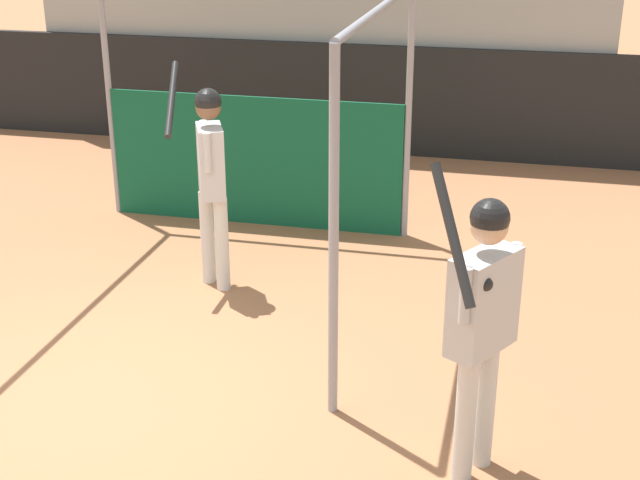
{
  "coord_description": "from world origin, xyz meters",
  "views": [
    {
      "loc": [
        3.0,
        -5.07,
        3.57
      ],
      "look_at": [
        1.55,
        1.05,
        1.04
      ],
      "focal_mm": 50.0,
      "sensor_mm": 36.0,
      "label": 1
    }
  ],
  "objects": [
    {
      "name": "batting_cage",
      "position": [
        0.13,
        3.3,
        1.2
      ],
      "size": [
        3.43,
        3.63,
        2.69
      ],
      "color": "gray",
      "rests_on": "ground"
    },
    {
      "name": "ground_plane",
      "position": [
        0.0,
        0.0,
        0.0
      ],
      "size": [
        60.0,
        60.0,
        0.0
      ],
      "primitive_type": "plane",
      "color": "#9E6642"
    },
    {
      "name": "player_batter",
      "position": [
        0.24,
        2.23,
        1.17
      ],
      "size": [
        0.7,
        0.75,
        2.04
      ],
      "rotation": [
        0.0,
        0.0,
        1.99
      ],
      "color": "silver",
      "rests_on": "ground"
    },
    {
      "name": "player_waiting",
      "position": [
        2.84,
        -0.13,
        1.15
      ],
      "size": [
        0.58,
        0.82,
        2.12
      ],
      "rotation": [
        0.0,
        0.0,
        -2.1
      ],
      "color": "silver",
      "rests_on": "ground"
    },
    {
      "name": "outfield_wall",
      "position": [
        0.0,
        7.02,
        0.76
      ],
      "size": [
        24.0,
        0.12,
        1.51
      ],
      "color": "black",
      "rests_on": "ground"
    },
    {
      "name": "bleacher_section",
      "position": [
        0.0,
        9.08,
        1.79
      ],
      "size": [
        8.15,
        4.0,
        3.59
      ],
      "color": "#9E9E99",
      "rests_on": "ground"
    }
  ]
}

